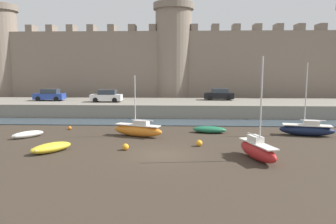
% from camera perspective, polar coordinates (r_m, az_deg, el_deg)
% --- Properties ---
extents(ground_plane, '(160.00, 160.00, 0.00)m').
position_cam_1_polar(ground_plane, '(23.95, -1.09, -7.44)').
color(ground_plane, '#382D23').
extents(water_channel, '(80.00, 4.50, 0.10)m').
position_cam_1_polar(water_channel, '(37.44, 0.23, -1.81)').
color(water_channel, '#3D4C56').
rests_on(water_channel, ground).
extents(quay_road, '(69.92, 10.00, 1.72)m').
position_cam_1_polar(quay_road, '(44.49, 0.60, 0.78)').
color(quay_road, gray).
rests_on(quay_road, ground).
extents(castle, '(64.41, 6.49, 19.43)m').
position_cam_1_polar(castle, '(54.08, 0.96, 8.69)').
color(castle, gray).
rests_on(castle, ground).
extents(sailboat_near_channel_right, '(4.93, 2.73, 5.58)m').
position_cam_1_polar(sailboat_near_channel_right, '(30.12, -5.25, -3.06)').
color(sailboat_near_channel_right, orange).
rests_on(sailboat_near_channel_right, ground).
extents(rowboat_midflat_centre, '(2.56, 2.78, 0.59)m').
position_cam_1_polar(rowboat_midflat_centre, '(32.16, -23.23, -3.57)').
color(rowboat_midflat_centre, silver).
rests_on(rowboat_midflat_centre, ground).
extents(rowboat_midflat_left, '(3.40, 1.74, 0.65)m').
position_cam_1_polar(rowboat_midflat_left, '(31.91, 7.23, -3.02)').
color(rowboat_midflat_left, '#1E6B47').
rests_on(rowboat_midflat_left, ground).
extents(sailboat_foreground_left, '(5.02, 2.37, 6.73)m').
position_cam_1_polar(sailboat_foreground_left, '(32.95, 23.06, -2.77)').
color(sailboat_foreground_left, '#141E3D').
rests_on(sailboat_foreground_left, ground).
extents(sailboat_foreground_right, '(2.29, 4.45, 7.02)m').
position_cam_1_polar(sailboat_foreground_right, '(23.36, 15.32, -6.36)').
color(sailboat_foreground_right, red).
rests_on(sailboat_foreground_right, ground).
extents(rowboat_midflat_right, '(2.98, 3.30, 0.70)m').
position_cam_1_polar(rowboat_midflat_right, '(26.06, -19.68, -5.81)').
color(rowboat_midflat_right, yellow).
rests_on(rowboat_midflat_right, ground).
extents(mooring_buoy_near_shore, '(0.51, 0.51, 0.51)m').
position_cam_1_polar(mooring_buoy_near_shore, '(25.37, -7.41, -6.05)').
color(mooring_buoy_near_shore, orange).
rests_on(mooring_buoy_near_shore, ground).
extents(mooring_buoy_off_centre, '(0.37, 0.37, 0.37)m').
position_cam_1_polar(mooring_buoy_off_centre, '(34.69, -16.74, -2.68)').
color(mooring_buoy_off_centre, orange).
rests_on(mooring_buoy_off_centre, ground).
extents(mooring_buoy_near_channel, '(0.51, 0.51, 0.51)m').
position_cam_1_polar(mooring_buoy_near_channel, '(26.50, 5.46, -5.41)').
color(mooring_buoy_near_channel, orange).
rests_on(mooring_buoy_near_channel, ground).
extents(car_quay_centre_west, '(4.12, 1.91, 1.62)m').
position_cam_1_polar(car_quay_centre_west, '(44.25, -10.64, 2.74)').
color(car_quay_centre_west, silver).
rests_on(car_quay_centre_west, quay_road).
extents(car_quay_east, '(4.12, 1.91, 1.62)m').
position_cam_1_polar(car_quay_east, '(46.68, 8.88, 3.04)').
color(car_quay_east, black).
rests_on(car_quay_east, quay_road).
extents(car_quay_centre_east, '(4.12, 1.91, 1.62)m').
position_cam_1_polar(car_quay_centre_east, '(48.08, -19.91, 2.80)').
color(car_quay_centre_east, '#263F99').
rests_on(car_quay_centre_east, quay_road).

